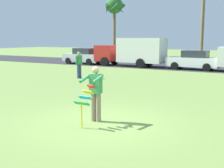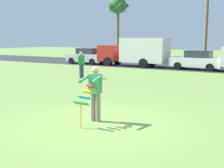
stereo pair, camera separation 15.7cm
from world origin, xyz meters
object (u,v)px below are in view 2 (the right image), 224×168
object	(u,v)px
parked_truck_red_cab	(136,51)
person_walker_near	(81,64)
parked_car_white	(197,60)
kite_held	(84,99)
palm_tree_left_near	(118,8)
parked_car_silver	(87,56)
person_kite_flyer	(95,92)

from	to	relation	value
parked_truck_red_cab	person_walker_near	bearing A→B (deg)	-86.93
parked_truck_red_cab	parked_car_white	world-z (taller)	parked_truck_red_cab
kite_held	palm_tree_left_near	distance (m)	29.73
parked_car_silver	palm_tree_left_near	xyz separation A→B (m)	(-1.07, 8.23, 5.59)
person_kite_flyer	parked_truck_red_cab	xyz separation A→B (m)	(-6.98, 16.94, 0.46)
parked_car_white	person_walker_near	bearing A→B (deg)	-119.39
kite_held	person_walker_near	bearing A→B (deg)	127.42
parked_truck_red_cab	kite_held	bearing A→B (deg)	-68.23
parked_car_silver	parked_car_white	size ratio (longest dim) A/B	1.00
parked_car_white	person_walker_near	distance (m)	10.36
person_kite_flyer	parked_truck_red_cab	bearing A→B (deg)	112.39
kite_held	parked_car_white	xyz separation A→B (m)	(-1.44, 17.55, -0.05)
person_kite_flyer	kite_held	size ratio (longest dim) A/B	1.43
person_kite_flyer	parked_car_silver	bearing A→B (deg)	126.69
parked_truck_red_cab	person_walker_near	xyz separation A→B (m)	(0.48, -9.03, -0.48)
palm_tree_left_near	person_walker_near	distance (m)	19.47
kite_held	parked_car_silver	xyz separation A→B (m)	(-12.65, 17.55, -0.05)
person_kite_flyer	kite_held	distance (m)	0.63
parked_car_white	person_walker_near	size ratio (longest dim) A/B	2.44
parked_car_white	person_kite_flyer	bearing A→B (deg)	-85.24
parked_car_silver	palm_tree_left_near	distance (m)	10.01
kite_held	parked_truck_red_cab	bearing A→B (deg)	111.77
person_kite_flyer	parked_truck_red_cab	size ratio (longest dim) A/B	0.26
parked_car_silver	person_kite_flyer	bearing A→B (deg)	-53.31
parked_car_white	palm_tree_left_near	size ratio (longest dim) A/B	0.55
kite_held	parked_car_silver	distance (m)	21.64
kite_held	palm_tree_left_near	xyz separation A→B (m)	(-13.72, 25.78, 5.54)
parked_truck_red_cab	palm_tree_left_near	xyz separation A→B (m)	(-6.71, 8.23, 4.96)
person_kite_flyer	kite_held	xyz separation A→B (m)	(0.03, -0.62, -0.13)
parked_car_white	palm_tree_left_near	distance (m)	15.80
parked_car_silver	palm_tree_left_near	size ratio (longest dim) A/B	0.55
kite_held	palm_tree_left_near	size ratio (longest dim) A/B	0.16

